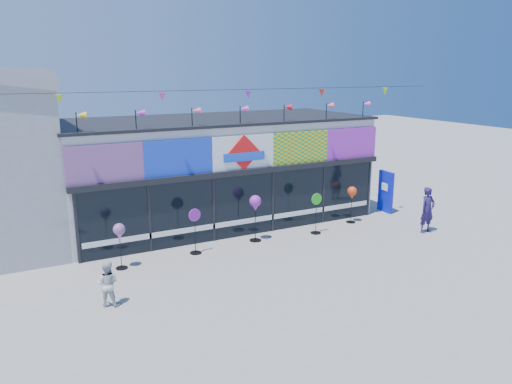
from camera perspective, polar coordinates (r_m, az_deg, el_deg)
ground at (r=15.67m, az=4.24°, el=-8.52°), size 80.00×80.00×0.00m
kite_shop at (r=20.15m, az=-4.64°, el=2.60°), size 16.00×5.70×5.31m
blue_sign at (r=21.99m, az=14.60°, el=0.05°), size 0.21×0.89×1.77m
spinner_0 at (r=15.66m, az=-15.35°, el=-4.49°), size 0.37×0.37×1.45m
spinner_1 at (r=16.57m, az=-6.97°, el=-4.32°), size 0.43×0.39×1.54m
spinner_2 at (r=17.51m, az=-0.08°, el=-1.44°), size 0.42×0.42×1.68m
spinner_3 at (r=18.59m, az=6.90°, el=-2.32°), size 0.43×0.39×1.54m
spinner_4 at (r=20.04m, az=10.92°, el=-0.20°), size 0.37×0.37×1.48m
adult_man at (r=19.64m, az=19.01°, el=-1.96°), size 0.63×0.42×1.72m
child at (r=13.55m, az=-16.62°, el=-10.01°), size 0.67×0.58×1.20m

